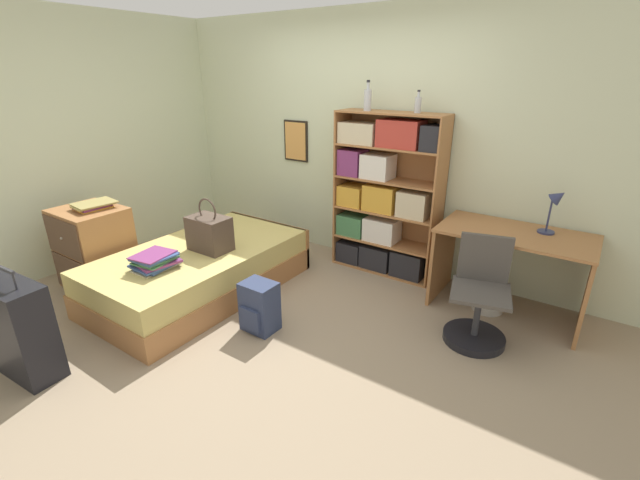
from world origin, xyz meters
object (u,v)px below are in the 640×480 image
book_stack_on_bed (155,261)px  dresser (95,248)px  suitcase (19,329)px  waste_bin (489,298)px  bottle_green (368,99)px  desk_lamp (556,203)px  handbag (210,233)px  backpack (259,307)px  bookcase (382,198)px  bed (202,270)px  desk_chair (478,309)px  magazine_pile_on_dresser (93,205)px  desk (512,257)px  bottle_brown (418,104)px

book_stack_on_bed → dresser: dresser is taller
suitcase → waste_bin: (2.48, 2.72, -0.23)m
bottle_green → waste_bin: bearing=-7.8°
book_stack_on_bed → desk_lamp: (2.70, 1.88, 0.49)m
handbag → backpack: bearing=-16.8°
book_stack_on_bed → waste_bin: bearing=35.7°
suitcase → desk_lamp: desk_lamp is taller
bottle_green → handbag: bearing=-123.3°
bookcase → backpack: (-0.27, -1.61, -0.58)m
bed → bookcase: bookcase is taller
bottle_green → desk_chair: bottle_green is taller
bookcase → backpack: 1.73m
magazine_pile_on_dresser → desk: (3.41, 1.70, -0.30)m
suitcase → bottle_brown: (1.56, 2.97, 1.37)m
suitcase → desk_chair: 3.34m
backpack → bottle_green: bearing=87.2°
bottle_green → desk: 1.96m
dresser → bookcase: 2.89m
desk → desk_chair: (-0.09, -0.58, -0.26)m
bed → dresser: 1.09m
book_stack_on_bed → dresser: size_ratio=0.49×
suitcase → desk_chair: (2.50, 2.21, -0.09)m
bed → handbag: handbag is taller
bottle_green → desk_chair: 2.18m
book_stack_on_bed → bookcase: 2.25m
desk_lamp → desk: bearing=-151.6°
bottle_green → book_stack_on_bed: bearing=-116.7°
magazine_pile_on_dresser → desk: size_ratio=0.31×
bottle_green → desk_lamp: (1.75, 0.00, -0.74)m
suitcase → bed: bearing=86.9°
magazine_pile_on_dresser → desk_lamp: desk_lamp is taller
book_stack_on_bed → waste_bin: size_ratio=1.45×
bed → suitcase: (-0.08, -1.53, 0.13)m
magazine_pile_on_dresser → desk_chair: magazine_pile_on_dresser is taller
magazine_pile_on_dresser → backpack: magazine_pile_on_dresser is taller
bookcase → waste_bin: bearing=-10.5°
book_stack_on_bed → bookcase: bearing=59.1°
backpack → desk_chair: bearing=30.2°
backpack → bottle_brown: bearing=70.9°
desk → desk_chair: desk_chair is taller
magazine_pile_on_dresser → desk_chair: 3.55m
bookcase → backpack: bearing=-99.6°
magazine_pile_on_dresser → desk_chair: size_ratio=0.46×
bed → waste_bin: size_ratio=7.59×
book_stack_on_bed → backpack: book_stack_on_bed is taller
desk → magazine_pile_on_dresser: bearing=-153.5°
suitcase → bookcase: bookcase is taller
bottle_brown → backpack: bottle_brown is taller
suitcase → desk: bearing=47.1°
desk_chair → waste_bin: bearing=92.6°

